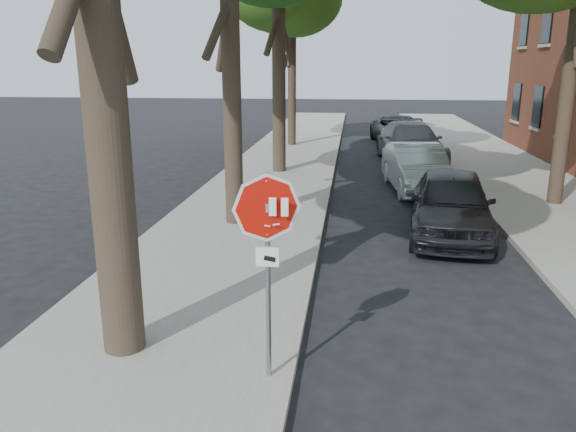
{
  "coord_description": "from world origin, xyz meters",
  "views": [
    {
      "loc": [
        0.26,
        -6.25,
        3.93
      ],
      "look_at": [
        -0.53,
        0.61,
        2.05
      ],
      "focal_mm": 35.0,
      "sensor_mm": 36.0,
      "label": 1
    }
  ],
  "objects_px": {
    "stop_sign": "(267,238)",
    "car_c": "(410,143)",
    "car_d": "(400,130)",
    "car_a": "(451,203)",
    "car_b": "(417,168)"
  },
  "relations": [
    {
      "from": "stop_sign",
      "to": "car_d",
      "type": "height_order",
      "value": "stop_sign"
    },
    {
      "from": "car_c",
      "to": "car_d",
      "type": "distance_m",
      "value": 5.63
    },
    {
      "from": "stop_sign",
      "to": "car_d",
      "type": "xyz_separation_m",
      "value": [
        3.3,
        22.64,
        -1.25
      ]
    },
    {
      "from": "car_a",
      "to": "car_c",
      "type": "distance_m",
      "value": 10.14
    },
    {
      "from": "stop_sign",
      "to": "car_c",
      "type": "relative_size",
      "value": 0.47
    },
    {
      "from": "stop_sign",
      "to": "car_a",
      "type": "bearing_deg",
      "value": 64.34
    },
    {
      "from": "car_d",
      "to": "car_a",
      "type": "bearing_deg",
      "value": -97.58
    },
    {
      "from": "car_a",
      "to": "car_d",
      "type": "xyz_separation_m",
      "value": [
        0.0,
        15.77,
        -0.07
      ]
    },
    {
      "from": "car_d",
      "to": "car_b",
      "type": "bearing_deg",
      "value": -99.11
    },
    {
      "from": "stop_sign",
      "to": "car_c",
      "type": "bearing_deg",
      "value": 79.02
    },
    {
      "from": "car_c",
      "to": "car_d",
      "type": "height_order",
      "value": "car_c"
    },
    {
      "from": "stop_sign",
      "to": "car_d",
      "type": "relative_size",
      "value": 0.52
    },
    {
      "from": "stop_sign",
      "to": "car_d",
      "type": "distance_m",
      "value": 22.91
    },
    {
      "from": "car_a",
      "to": "car_d",
      "type": "bearing_deg",
      "value": 96.89
    },
    {
      "from": "car_b",
      "to": "car_d",
      "type": "distance_m",
      "value": 10.97
    }
  ]
}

